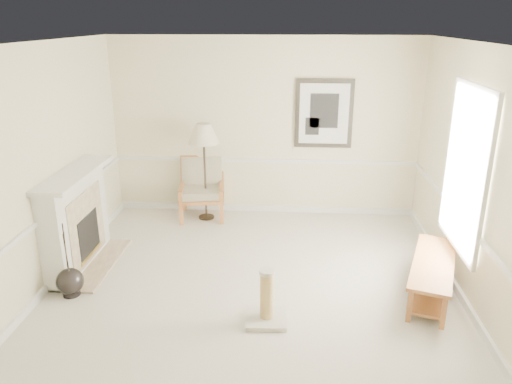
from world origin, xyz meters
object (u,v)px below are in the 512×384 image
floor_vase (70,282)px  floor_lamp (204,136)px  armchair (202,185)px  scratching_post (266,305)px  bench (432,272)px

floor_vase → floor_lamp: 3.06m
armchair → floor_lamp: size_ratio=0.61×
floor_vase → scratching_post: (2.36, -0.37, 0.02)m
bench → scratching_post: 2.07m
floor_lamp → armchair: bearing=119.0°
floor_lamp → scratching_post: 3.34m
floor_lamp → floor_vase: bearing=-115.6°
floor_lamp → bench: 3.95m
floor_lamp → bench: size_ratio=0.99×
floor_vase → bench: size_ratio=0.59×
floor_lamp → scratching_post: (1.15, -2.91, -1.19)m
armchair → floor_lamp: (0.09, -0.16, 0.86)m
floor_vase → armchair: (1.13, 2.69, 0.35)m
floor_vase → armchair: 2.94m
floor_vase → floor_lamp: size_ratio=0.59×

